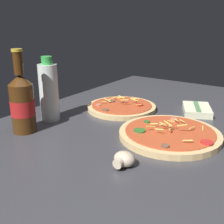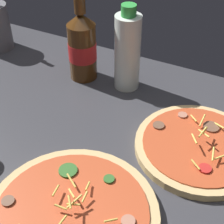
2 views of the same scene
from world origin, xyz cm
name	(u,v)px [view 2 (image 2 of 2)]	position (x,y,z in cm)	size (l,w,h in cm)	color
counter_slab	(79,170)	(0.00, 0.00, 1.25)	(160.00, 90.00, 2.50)	#38383D
pizza_near	(72,215)	(5.34, -10.88, 3.53)	(29.98, 29.98, 5.52)	tan
pizza_far	(198,146)	(19.70, 15.13, 3.48)	(26.23, 26.23, 5.31)	tan
beer_bottle	(82,45)	(-15.79, 28.33, 11.83)	(7.32, 7.32, 25.37)	#47280F
oil_bottle	(127,52)	(-3.60, 29.59, 12.55)	(6.45, 6.45, 21.85)	silver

